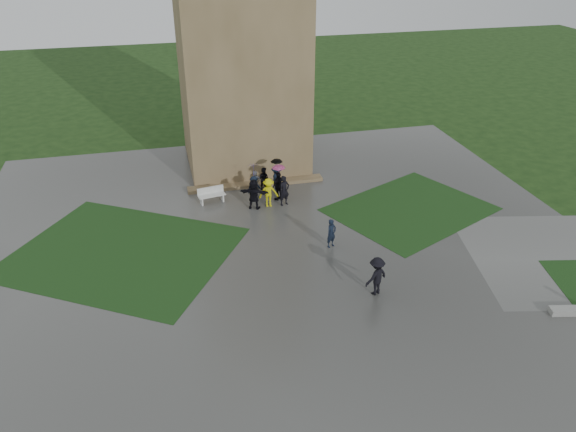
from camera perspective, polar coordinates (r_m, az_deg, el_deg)
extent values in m
plane|color=black|center=(28.30, 0.77, -5.79)|extent=(120.00, 120.00, 0.00)
cube|color=#393937|center=(29.93, -0.18, -3.69)|extent=(34.00, 34.00, 0.02)
cube|color=black|center=(31.15, -16.49, -3.58)|extent=(14.10, 13.46, 0.01)
cube|color=black|center=(35.00, 12.31, 0.68)|extent=(11.12, 10.15, 0.01)
cube|color=brown|center=(38.77, -4.91, 17.99)|extent=(8.00, 8.00, 18.00)
cube|color=brown|center=(37.29, -3.26, 3.28)|extent=(9.00, 0.80, 0.22)
cube|color=silver|center=(35.12, -7.75, 2.10)|extent=(1.75, 0.81, 0.07)
cube|color=silver|center=(35.08, -8.77, 1.51)|extent=(0.17, 0.46, 0.47)
cube|color=silver|center=(35.41, -6.69, 1.92)|extent=(0.17, 0.46, 0.47)
cube|color=silver|center=(35.23, -7.90, 2.63)|extent=(1.66, 0.37, 0.45)
imported|color=black|center=(34.99, -0.95, 3.09)|extent=(1.27, 1.13, 1.89)
imported|color=black|center=(35.90, -1.15, 3.74)|extent=(0.98, 1.34, 1.87)
imported|color=black|center=(36.44, -2.51, 3.82)|extent=(0.86, 0.78, 1.54)
imported|color=#3A3B3F|center=(35.58, -3.32, 3.32)|extent=(0.64, 0.44, 1.71)
imported|color=black|center=(35.31, -3.46, 2.93)|extent=(1.09, 0.86, 1.50)
imported|color=black|center=(33.96, -3.50, 2.23)|extent=(1.88, 1.28, 1.91)
imported|color=#C8C40B|center=(34.20, -1.99, 2.39)|extent=(1.20, 0.63, 1.84)
imported|color=black|center=(34.35, -0.37, 2.60)|extent=(0.81, 0.68, 1.91)
imported|color=pink|center=(34.54, -0.96, 4.72)|extent=(0.79, 0.79, 0.69)
imported|color=#553AA0|center=(34.82, -3.52, 4.72)|extent=(0.86, 0.86, 0.79)
imported|color=black|center=(35.46, -1.17, 5.36)|extent=(0.73, 0.73, 0.64)
imported|color=black|center=(30.10, 4.44, -1.76)|extent=(0.70, 0.61, 1.62)
imported|color=black|center=(26.63, 8.97, -6.05)|extent=(1.41, 1.11, 1.94)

